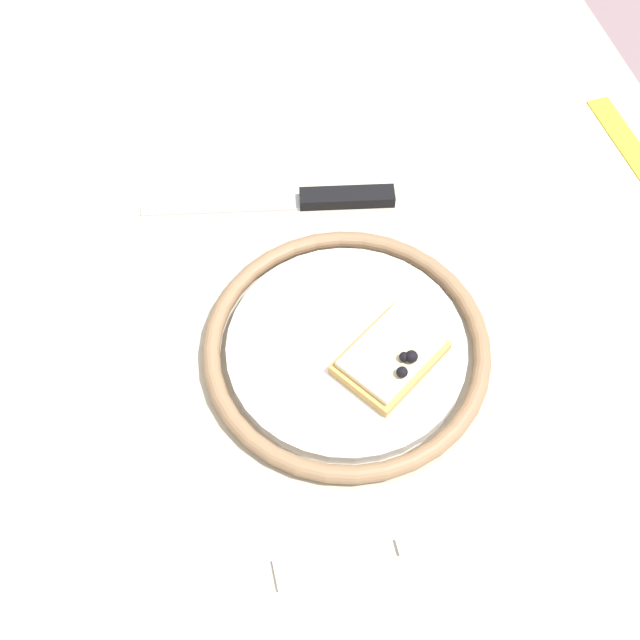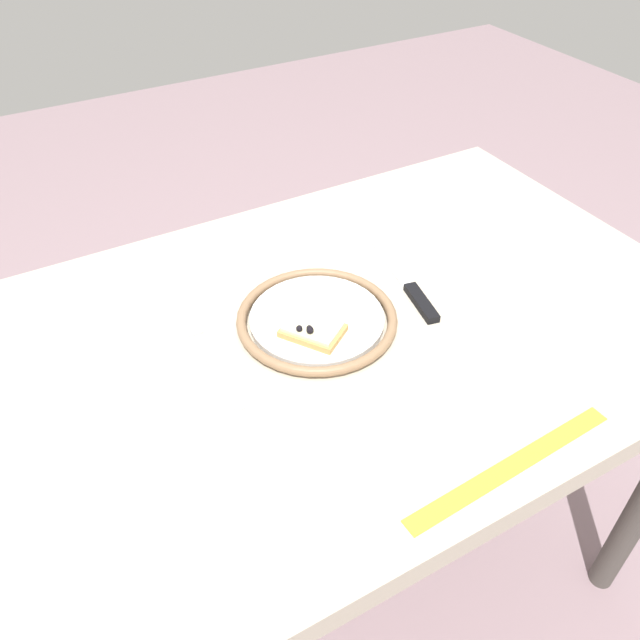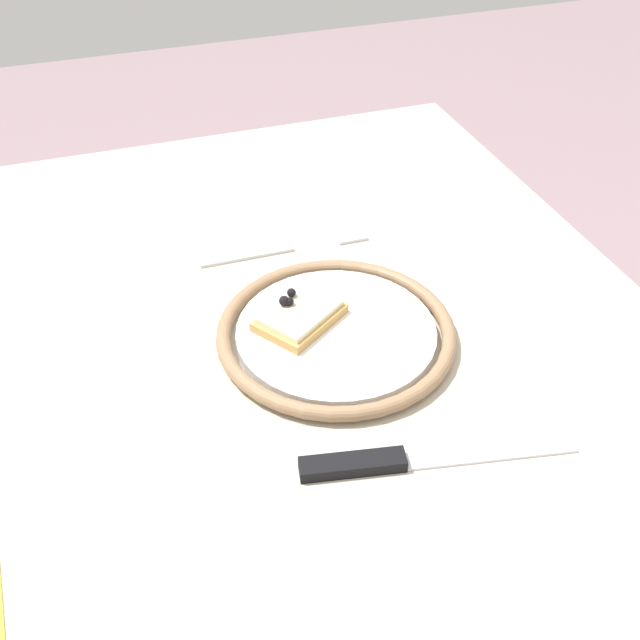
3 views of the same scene
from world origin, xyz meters
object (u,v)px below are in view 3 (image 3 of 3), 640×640
(plate, at_px, (336,333))
(dining_table, at_px, (333,439))
(fork, at_px, (287,248))
(pizza_slice_near, at_px, (299,315))
(knife, at_px, (391,461))

(plate, bearing_deg, dining_table, -21.77)
(fork, bearing_deg, plate, 0.25)
(plate, relative_size, fork, 1.19)
(pizza_slice_near, height_order, fork, pizza_slice_near)
(dining_table, relative_size, knife, 4.55)
(pizza_slice_near, xyz_separation_m, knife, (0.19, 0.02, -0.02))
(dining_table, distance_m, plate, 0.11)
(fork, bearing_deg, dining_table, -5.23)
(plate, height_order, knife, plate)
(plate, relative_size, knife, 1.00)
(dining_table, relative_size, fork, 5.41)
(plate, distance_m, fork, 0.17)
(dining_table, xyz_separation_m, knife, (0.11, 0.01, 0.09))
(pizza_slice_near, height_order, knife, pizza_slice_near)
(plate, distance_m, pizza_slice_near, 0.04)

